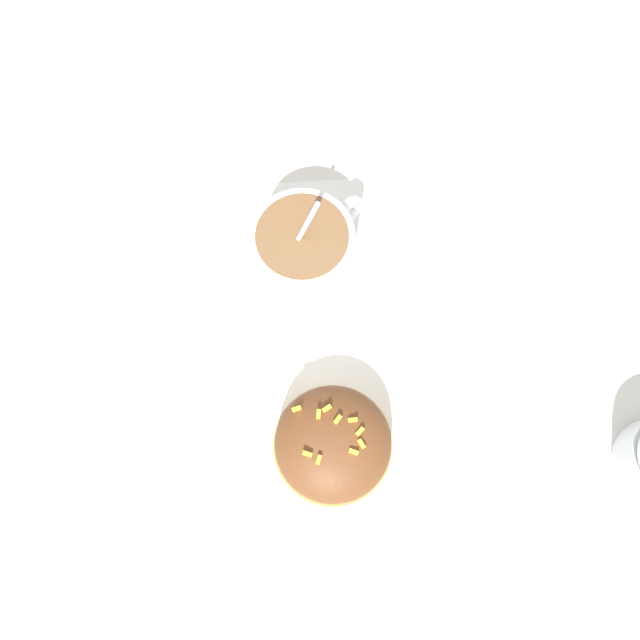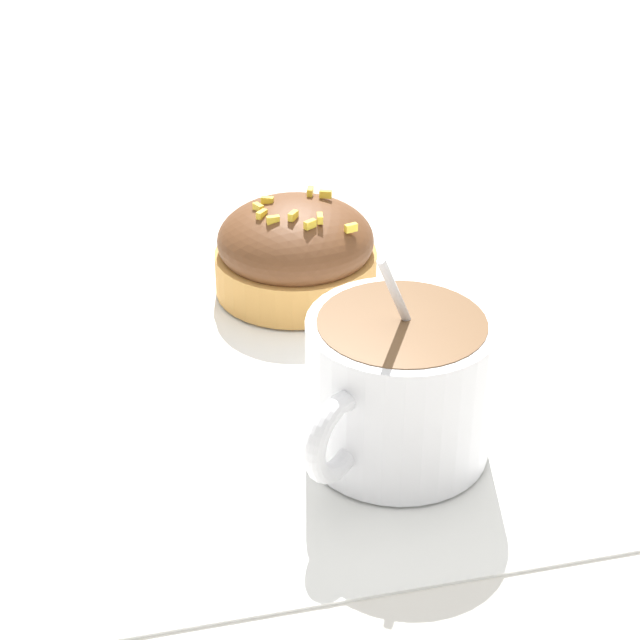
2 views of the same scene
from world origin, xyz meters
name	(u,v)px [view 2 (image 2 of 2)]	position (x,y,z in m)	size (l,w,h in m)	color
ground_plane	(347,363)	(0.00, 0.00, 0.00)	(3.00, 3.00, 0.00)	silver
paper_napkin	(348,360)	(0.00, 0.00, 0.00)	(0.37, 0.35, 0.00)	white
coffee_cup	(398,382)	(-0.08, 0.01, 0.04)	(0.08, 0.10, 0.11)	white
frosted_pastry	(303,250)	(0.08, 0.00, 0.03)	(0.09, 0.09, 0.06)	#D19347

